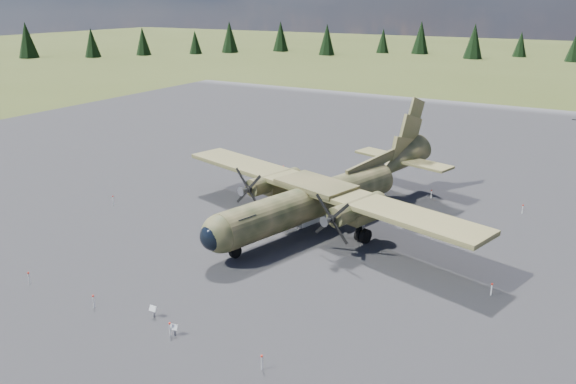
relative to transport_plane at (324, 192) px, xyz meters
The scene contains 7 objects.
ground 6.43m from the transport_plane, 111.00° to the right, with size 500.00×500.00×0.00m, color #495325.
apron 5.76m from the transport_plane, 114.32° to the left, with size 120.00×120.00×0.04m, color #5A5A5F.
transport_plane is the anchor object (origin of this frame).
info_placard_left 18.19m from the transport_plane, 97.10° to the right, with size 0.48×0.20×0.74m.
info_placard_right 18.89m from the transport_plane, 89.74° to the right, with size 0.47×0.27×0.69m.
barrier_fence 6.46m from the transport_plane, 114.82° to the right, with size 33.12×29.62×0.85m.
treeline 15.04m from the transport_plane, 134.78° to the right, with size 332.56×330.37×10.97m.
Camera 1 is at (20.99, -33.46, 17.71)m, focal length 35.00 mm.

